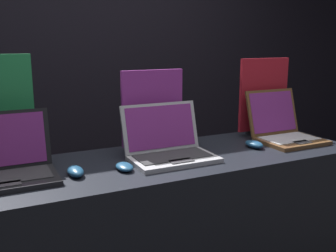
{
  "coord_description": "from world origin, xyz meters",
  "views": [
    {
      "loc": [
        -0.75,
        -1.27,
        1.5
      ],
      "look_at": [
        0.01,
        0.29,
        1.12
      ],
      "focal_mm": 42.0,
      "sensor_mm": 36.0,
      "label": 1
    }
  ],
  "objects": [
    {
      "name": "promo_stand_back",
      "position": [
        0.71,
        0.48,
        1.18
      ],
      "size": [
        0.32,
        0.07,
        0.43
      ],
      "color": "black",
      "rests_on": "display_counter"
    },
    {
      "name": "mouse_front",
      "position": [
        -0.43,
        0.23,
        0.99
      ],
      "size": [
        0.06,
        0.12,
        0.04
      ],
      "color": "navy",
      "rests_on": "display_counter"
    },
    {
      "name": "promo_stand_middle",
      "position": [
        0.01,
        0.46,
        1.16
      ],
      "size": [
        0.32,
        0.07,
        0.39
      ],
      "color": "black",
      "rests_on": "display_counter"
    },
    {
      "name": "mouse_middle",
      "position": [
        -0.23,
        0.21,
        0.99
      ],
      "size": [
        0.07,
        0.11,
        0.03
      ],
      "color": "navy",
      "rests_on": "display_counter"
    },
    {
      "name": "wall_back",
      "position": [
        0.0,
        1.73,
        1.4
      ],
      "size": [
        8.0,
        0.05,
        2.8
      ],
      "color": "black",
      "rests_on": "ground_plane"
    },
    {
      "name": "mouse_back",
      "position": [
        0.48,
        0.26,
        0.99
      ],
      "size": [
        0.07,
        0.11,
        0.04
      ],
      "color": "navy",
      "rests_on": "display_counter"
    },
    {
      "name": "laptop_back",
      "position": [
        0.71,
        0.3,
        1.03
      ],
      "size": [
        0.32,
        0.33,
        0.26
      ],
      "color": "brown",
      "rests_on": "display_counter"
    },
    {
      "name": "laptop_middle",
      "position": [
        0.01,
        0.28,
        1.03
      ],
      "size": [
        0.38,
        0.29,
        0.24
      ],
      "color": "#B7B7BC",
      "rests_on": "display_counter"
    },
    {
      "name": "laptop_front",
      "position": [
        -0.69,
        0.31,
        1.03
      ],
      "size": [
        0.39,
        0.28,
        0.25
      ],
      "color": "black",
      "rests_on": "display_counter"
    }
  ]
}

